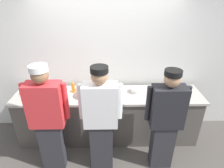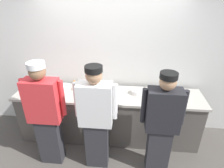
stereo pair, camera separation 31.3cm
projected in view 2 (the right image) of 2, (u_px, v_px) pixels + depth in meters
name	position (u px, v px, depth m)	size (l,w,h in m)	color
ground_plane	(106.00, 149.00, 3.34)	(9.00, 9.00, 0.00)	#514C47
wall_back	(111.00, 60.00, 3.43)	(5.06, 0.10, 2.77)	silver
prep_counter	(108.00, 116.00, 3.44)	(3.22, 0.66, 0.92)	#56514C
chef_near_left	(45.00, 114.00, 2.73)	(0.62, 0.24, 1.71)	#2D2D33
chef_center	(96.00, 117.00, 2.67)	(0.61, 0.24, 1.69)	#2D2D33
chef_far_right	(162.00, 123.00, 2.60)	(0.60, 0.24, 1.65)	#2D2D33
plate_stack_front	(137.00, 92.00, 3.23)	(0.19, 0.19, 0.07)	white
plate_stack_rear	(64.00, 88.00, 3.32)	(0.24, 0.24, 0.10)	white
mixing_bowl_steel	(89.00, 92.00, 3.16)	(0.33, 0.33, 0.14)	#B7BABF
sheet_tray	(168.00, 96.00, 3.14)	(0.52, 0.34, 0.02)	#B7BABF
squeeze_bottle_primary	(31.00, 86.00, 3.27)	(0.05, 0.05, 0.21)	red
squeeze_bottle_secondary	(75.00, 85.00, 3.31)	(0.06, 0.06, 0.20)	orange
ramekin_green_sauce	(42.00, 88.00, 3.39)	(0.08, 0.08, 0.04)	white
ramekin_orange_sauce	(82.00, 87.00, 3.40)	(0.11, 0.11, 0.05)	white
ramekin_red_sauce	(111.00, 93.00, 3.20)	(0.11, 0.11, 0.05)	white
deli_cup	(101.00, 87.00, 3.37)	(0.09, 0.09, 0.10)	white
chefs_knife	(48.00, 93.00, 3.23)	(0.28, 0.03, 0.02)	#B7BABF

